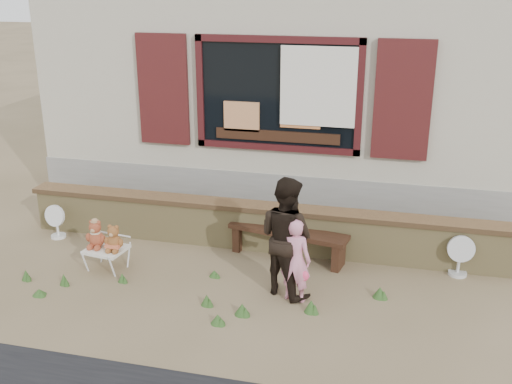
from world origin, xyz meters
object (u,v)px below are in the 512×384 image
(teddy_bear_left, at_px, (96,233))
(adult, at_px, (286,236))
(folding_chair, at_px, (106,250))
(child, at_px, (295,260))
(teddy_bear_right, at_px, (114,237))
(bench, at_px, (288,237))

(teddy_bear_left, bearing_deg, adult, 6.67)
(teddy_bear_left, bearing_deg, folding_chair, -0.00)
(teddy_bear_left, distance_m, child, 2.72)
(folding_chair, relative_size, adult, 0.37)
(teddy_bear_right, bearing_deg, teddy_bear_left, -180.00)
(bench, bearing_deg, teddy_bear_left, -148.71)
(bench, relative_size, teddy_bear_left, 4.42)
(child, bearing_deg, teddy_bear_left, 4.30)
(bench, bearing_deg, teddy_bear_right, -145.48)
(teddy_bear_left, bearing_deg, child, 3.37)
(child, bearing_deg, folding_chair, 4.48)
(adult, bearing_deg, teddy_bear_right, 29.83)
(adult, bearing_deg, bench, -50.79)
(bench, height_order, teddy_bear_right, teddy_bear_right)
(teddy_bear_right, xyz_separation_m, child, (2.43, -0.17, 0.04))
(folding_chair, xyz_separation_m, teddy_bear_right, (0.14, -0.02, 0.21))
(teddy_bear_left, height_order, adult, adult)
(adult, bearing_deg, child, 162.39)
(folding_chair, bearing_deg, teddy_bear_left, 180.00)
(teddy_bear_right, bearing_deg, bench, 31.20)
(bench, height_order, folding_chair, bench)
(bench, xyz_separation_m, teddy_bear_right, (-2.14, -0.92, 0.17))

